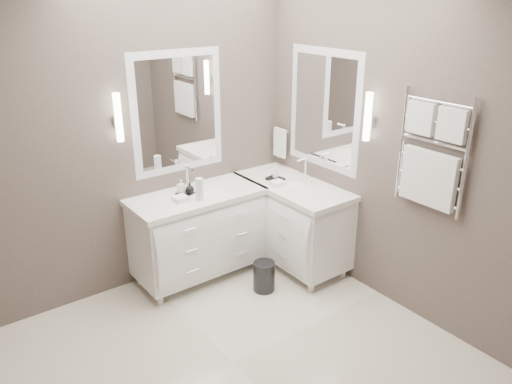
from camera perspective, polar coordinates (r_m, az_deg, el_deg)
floor at (r=3.91m, az=-2.63°, el=-19.08°), size 3.20×3.00×0.01m
wall_back at (r=4.45m, az=-13.99°, el=5.56°), size 3.20×0.01×2.70m
wall_front at (r=2.24m, az=19.53°, el=-12.12°), size 3.20×0.01×2.70m
wall_right at (r=4.24m, az=15.33°, el=4.60°), size 0.01×3.00×2.70m
vanity_back at (r=4.71m, az=-6.64°, el=-4.32°), size 1.24×0.59×0.97m
vanity_right at (r=4.93m, az=4.11°, el=-2.98°), size 0.59×1.24×0.97m
mirror_back at (r=4.57m, az=-8.92°, el=8.96°), size 0.90×0.02×1.10m
mirror_right at (r=4.69m, az=7.75°, el=9.34°), size 0.02×0.90×1.10m
sconce_back at (r=4.27m, az=-15.45°, el=8.11°), size 0.06×0.06×0.40m
sconce_right at (r=4.25m, az=12.65°, el=8.29°), size 0.06×0.06×0.40m
towel_bar_corner at (r=5.16m, az=2.75°, el=5.72°), size 0.03×0.22×0.30m
towel_ladder at (r=3.96m, az=19.38°, el=3.57°), size 0.06×0.58×0.90m
waste_bin at (r=4.62m, az=0.92°, el=-9.61°), size 0.24×0.24×0.28m
amenity_tray_back at (r=4.54m, az=-8.06°, el=-0.22°), size 0.16×0.13×0.02m
amenity_tray_right at (r=4.86m, az=2.23°, el=1.51°), size 0.15×0.18×0.02m
water_bottle at (r=4.38m, az=-6.48°, el=0.31°), size 0.08×0.08×0.20m
soap_bottle_a at (r=4.52m, az=-8.57°, el=0.65°), size 0.07×0.07×0.13m
soap_bottle_b at (r=4.51m, az=-7.58°, el=0.46°), size 0.09×0.09×0.10m
soap_bottle_c at (r=4.83m, az=2.24°, el=2.43°), size 0.06×0.06×0.14m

